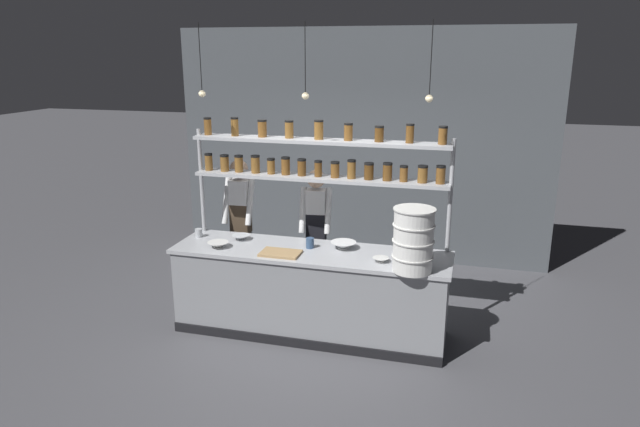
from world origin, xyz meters
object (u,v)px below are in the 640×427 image
serving_cup_front (310,243)px  serving_cup_by_board (199,233)px  container_stack (413,240)px  prep_bowl_far_left (381,260)px  spice_shelf_unit (319,164)px  prep_bowl_center_back (218,245)px  chef_left (241,219)px  prep_bowl_center_front (241,237)px  chef_center (316,229)px  cutting_board (280,253)px  prep_bowl_near_right (343,245)px  prep_bowl_near_left (403,250)px

serving_cup_front → serving_cup_by_board: serving_cup_front is taller
container_stack → prep_bowl_far_left: (-0.32, 0.15, -0.28)m
spice_shelf_unit → serving_cup_front: size_ratio=25.55×
prep_bowl_center_back → serving_cup_front: size_ratio=2.05×
spice_shelf_unit → prep_bowl_center_back: bearing=-152.7°
chef_left → prep_bowl_center_front: chef_left is taller
chef_center → cutting_board: bearing=-105.1°
serving_cup_by_board → container_stack: bearing=-9.3°
chef_center → prep_bowl_center_back: (-0.82, -0.88, 0.03)m
cutting_board → prep_bowl_center_front: bearing=150.2°
prep_bowl_center_front → prep_bowl_center_back: prep_bowl_center_back is taller
chef_left → cutting_board: bearing=-49.7°
chef_center → prep_bowl_near_right: bearing=-59.1°
container_stack → prep_bowl_center_back: (-2.03, 0.12, -0.27)m
spice_shelf_unit → cutting_board: size_ratio=6.90×
container_stack → serving_cup_by_board: 2.43m
chef_left → container_stack: 2.35m
chef_left → serving_cup_front: size_ratio=15.66×
chef_center → serving_cup_by_board: chef_center is taller
chef_center → prep_bowl_center_front: bearing=-147.2°
prep_bowl_near_right → prep_bowl_near_left: bearing=6.2°
chef_left → prep_bowl_near_left: size_ratio=9.90×
container_stack → prep_bowl_center_front: (-1.90, 0.42, -0.28)m
container_stack → prep_bowl_near_right: (-0.76, 0.43, -0.27)m
chef_center → container_stack: 1.60m
cutting_board → prep_bowl_center_back: prep_bowl_center_back is taller
spice_shelf_unit → serving_cup_by_board: bearing=-170.3°
prep_bowl_far_left → serving_cup_by_board: bearing=173.3°
chef_left → prep_bowl_center_front: size_ratio=8.70×
chef_center → container_stack: bearing=-47.2°
cutting_board → prep_bowl_near_right: bearing=30.0°
prep_bowl_center_back → serving_cup_front: (0.93, 0.24, 0.02)m
prep_bowl_near_right → prep_bowl_center_back: bearing=-166.3°
serving_cup_front → cutting_board: bearing=-131.6°
chef_center → prep_bowl_center_front: size_ratio=8.31×
spice_shelf_unit → chef_center: bearing=109.6°
spice_shelf_unit → prep_bowl_near_right: size_ratio=10.33×
chef_left → prep_bowl_near_right: 1.47m
cutting_board → prep_bowl_near_right: 0.66m
spice_shelf_unit → serving_cup_front: bearing=-96.1°
prep_bowl_center_front → chef_center: bearing=40.2°
chef_center → serving_cup_by_board: (-1.17, -0.61, 0.04)m
prep_bowl_center_front → serving_cup_by_board: (-0.49, -0.03, 0.02)m
chef_center → prep_bowl_center_front: 0.90m
prep_bowl_near_right → prep_bowl_center_front: bearing=-179.6°
cutting_board → serving_cup_by_board: bearing=164.5°
spice_shelf_unit → cutting_board: 1.01m
cutting_board → prep_bowl_far_left: size_ratio=2.47×
spice_shelf_unit → cutting_board: spice_shelf_unit is taller
prep_bowl_center_back → chef_left: bearing=96.9°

